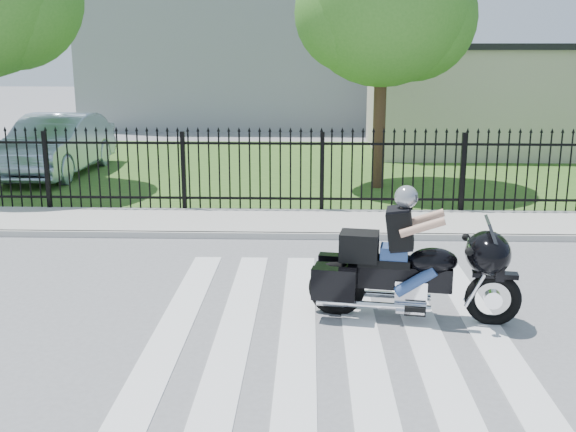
{
  "coord_description": "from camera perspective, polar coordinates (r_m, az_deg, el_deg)",
  "views": [
    {
      "loc": [
        -0.27,
        -8.31,
        3.47
      ],
      "look_at": [
        -0.59,
        1.74,
        1.0
      ],
      "focal_mm": 42.0,
      "sensor_mm": 36.0,
      "label": 1
    }
  ],
  "objects": [
    {
      "name": "building_low",
      "position": [
        25.43,
        18.72,
        9.19
      ],
      "size": [
        10.0,
        6.0,
        3.5
      ],
      "primitive_type": "cube",
      "color": "#BDB39E",
      "rests_on": "ground"
    },
    {
      "name": "grass_strip",
      "position": [
        20.6,
        2.59,
        4.11
      ],
      "size": [
        40.0,
        12.0,
        0.02
      ],
      "primitive_type": "cube",
      "color": "#2C531C",
      "rests_on": "ground"
    },
    {
      "name": "sidewalk",
      "position": [
        13.74,
        2.92,
        -0.6
      ],
      "size": [
        40.0,
        2.0,
        0.12
      ],
      "primitive_type": "cube",
      "color": "#ADAAA3",
      "rests_on": "ground"
    },
    {
      "name": "crosswalk",
      "position": [
        9.0,
        3.46,
        -8.85
      ],
      "size": [
        5.0,
        5.5,
        0.01
      ],
      "primitive_type": null,
      "color": "silver",
      "rests_on": "ground"
    },
    {
      "name": "parked_car",
      "position": [
        20.36,
        -19.03,
        5.72
      ],
      "size": [
        1.94,
        5.24,
        1.71
      ],
      "primitive_type": "imported",
      "rotation": [
        0.0,
        0.0,
        -0.03
      ],
      "color": "#9DAFC5",
      "rests_on": "grass_strip"
    },
    {
      "name": "motorcycle_rider",
      "position": [
        8.98,
        10.1,
        -4.03
      ],
      "size": [
        2.77,
        1.18,
        1.84
      ],
      "rotation": [
        0.0,
        0.0,
        -0.16
      ],
      "color": "black",
      "rests_on": "ground"
    },
    {
      "name": "tree_mid",
      "position": [
        17.44,
        8.06,
        17.59
      ],
      "size": [
        4.2,
        4.2,
        6.78
      ],
      "color": "#382316",
      "rests_on": "ground"
    },
    {
      "name": "building_low_roof",
      "position": [
        25.37,
        19.05,
        13.35
      ],
      "size": [
        10.2,
        6.2,
        0.2
      ],
      "primitive_type": "cube",
      "color": "black",
      "rests_on": "building_low"
    },
    {
      "name": "iron_fence",
      "position": [
        14.54,
        2.9,
        3.6
      ],
      "size": [
        26.0,
        0.04,
        1.8
      ],
      "color": "black",
      "rests_on": "ground"
    },
    {
      "name": "ground",
      "position": [
        9.01,
        3.46,
        -8.89
      ],
      "size": [
        120.0,
        120.0,
        0.0
      ],
      "primitive_type": "plane",
      "color": "slate",
      "rests_on": "ground"
    },
    {
      "name": "curb",
      "position": [
        12.77,
        3.0,
        -1.71
      ],
      "size": [
        40.0,
        0.12,
        0.12
      ],
      "primitive_type": "cube",
      "color": "#ADAAA3",
      "rests_on": "ground"
    }
  ]
}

